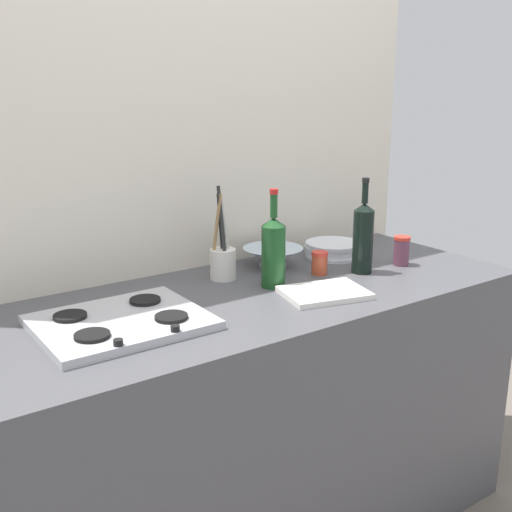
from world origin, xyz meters
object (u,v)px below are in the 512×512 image
object	(u,v)px
wine_bottle_leftmost	(363,237)
cutting_board	(324,293)
wine_bottle_mid_left	(273,251)
condiment_jar_front	(402,251)
mixing_bowl	(273,256)
utensil_crock	(223,260)
condiment_jar_rear	(320,263)
stovetop_hob	(121,322)
plate_stack	(333,249)

from	to	relation	value
wine_bottle_leftmost	cutting_board	size ratio (longest dim) A/B	1.30
wine_bottle_mid_left	condiment_jar_front	size ratio (longest dim) A/B	3.00
wine_bottle_leftmost	cutting_board	distance (m)	0.32
wine_bottle_leftmost	mixing_bowl	size ratio (longest dim) A/B	1.53
mixing_bowl	utensil_crock	xyz separation A→B (m)	(-0.23, -0.02, 0.03)
wine_bottle_leftmost	condiment_jar_rear	distance (m)	0.17
stovetop_hob	wine_bottle_leftmost	distance (m)	0.90
condiment_jar_front	cutting_board	world-z (taller)	condiment_jar_front
wine_bottle_leftmost	condiment_jar_rear	size ratio (longest dim) A/B	4.19
wine_bottle_mid_left	condiment_jar_rear	distance (m)	0.23
wine_bottle_mid_left	plate_stack	bearing A→B (deg)	21.80
stovetop_hob	cutting_board	distance (m)	0.63
stovetop_hob	wine_bottle_mid_left	bearing A→B (deg)	4.37
plate_stack	mixing_bowl	world-z (taller)	mixing_bowl
wine_bottle_leftmost	wine_bottle_mid_left	distance (m)	0.35
plate_stack	wine_bottle_leftmost	size ratio (longest dim) A/B	0.66
stovetop_hob	condiment_jar_rear	world-z (taller)	condiment_jar_rear
stovetop_hob	condiment_jar_rear	xyz separation A→B (m)	(0.76, 0.06, 0.03)
plate_stack	wine_bottle_mid_left	distance (m)	0.44
plate_stack	cutting_board	xyz separation A→B (m)	(-0.33, -0.33, -0.02)
condiment_jar_front	mixing_bowl	bearing A→B (deg)	147.51
wine_bottle_leftmost	condiment_jar_front	xyz separation A→B (m)	(0.18, -0.02, -0.07)
wine_bottle_mid_left	mixing_bowl	world-z (taller)	wine_bottle_mid_left
stovetop_hob	mixing_bowl	distance (m)	0.72
mixing_bowl	cutting_board	size ratio (longest dim) A/B	0.85
wine_bottle_leftmost	wine_bottle_mid_left	bearing A→B (deg)	171.24
condiment_jar_front	cutting_board	distance (m)	0.46
wine_bottle_mid_left	condiment_jar_rear	size ratio (longest dim) A/B	4.04
plate_stack	utensil_crock	bearing A→B (deg)	179.79
condiment_jar_rear	wine_bottle_mid_left	bearing A→B (deg)	-175.04
stovetop_hob	condiment_jar_rear	bearing A→B (deg)	4.53
condiment_jar_rear	cutting_board	world-z (taller)	condiment_jar_rear
wine_bottle_mid_left	condiment_jar_rear	xyz separation A→B (m)	(0.21, 0.02, -0.08)
mixing_bowl	condiment_jar_rear	distance (m)	0.18
mixing_bowl	condiment_jar_rear	bearing A→B (deg)	-64.14
wine_bottle_mid_left	utensil_crock	xyz separation A→B (m)	(-0.09, 0.16, -0.05)
plate_stack	condiment_jar_rear	world-z (taller)	condiment_jar_rear
stovetop_hob	condiment_jar_rear	size ratio (longest dim) A/B	5.61
mixing_bowl	plate_stack	bearing A→B (deg)	-4.53
condiment_jar_rear	plate_stack	bearing A→B (deg)	37.04
stovetop_hob	wine_bottle_leftmost	bearing A→B (deg)	-0.74
wine_bottle_mid_left	cutting_board	size ratio (longest dim) A/B	1.26
wine_bottle_mid_left	utensil_crock	distance (m)	0.19
wine_bottle_mid_left	utensil_crock	world-z (taller)	wine_bottle_mid_left
plate_stack	condiment_jar_rear	size ratio (longest dim) A/B	2.75
condiment_jar_rear	condiment_jar_front	bearing A→B (deg)	-15.52
stovetop_hob	condiment_jar_front	bearing A→B (deg)	-1.45
condiment_jar_rear	cutting_board	distance (m)	0.23
condiment_jar_rear	cutting_board	size ratio (longest dim) A/B	0.31
plate_stack	mixing_bowl	xyz separation A→B (m)	(-0.27, 0.02, 0.01)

